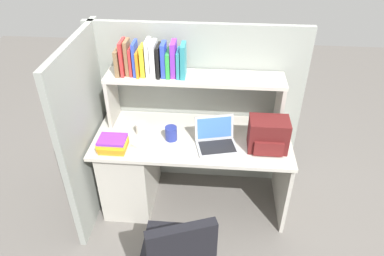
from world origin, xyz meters
TOP-DOWN VIEW (x-y plane):
  - ground_plane at (0.00, 0.00)m, footprint 8.00×8.00m
  - desk at (-0.39, 0.00)m, footprint 1.60×0.70m
  - cubicle_partition_rear at (0.00, 0.38)m, footprint 1.84×0.05m
  - cubicle_partition_left at (-0.85, -0.05)m, footprint 0.05×1.06m
  - overhead_hutch at (0.00, 0.20)m, footprint 1.44×0.28m
  - reference_books_on_shelf at (-0.34, 0.20)m, footprint 0.55×0.18m
  - laptop at (0.19, -0.10)m, footprint 0.36×0.32m
  - backpack at (0.59, -0.11)m, footprint 0.30×0.22m
  - computer_mouse at (-0.42, -0.15)m, footprint 0.10×0.12m
  - paper_cup at (-0.43, 0.01)m, footprint 0.08×0.08m
  - snack_canister at (-0.17, -0.05)m, footprint 0.10×0.10m
  - desk_book_stack at (-0.60, -0.22)m, footprint 0.22×0.19m

SIDE VIEW (x-z plane):
  - ground_plane at x=0.00m, z-range 0.00..0.00m
  - desk at x=-0.39m, z-range 0.04..0.77m
  - computer_mouse at x=-0.42m, z-range 0.73..0.76m
  - cubicle_partition_rear at x=0.00m, z-range 0.00..1.55m
  - cubicle_partition_left at x=-0.85m, z-range 0.00..1.55m
  - paper_cup at x=-0.43m, z-range 0.73..0.83m
  - laptop at x=0.19m, z-range 0.67..0.89m
  - desk_book_stack at x=-0.60m, z-range 0.73..0.83m
  - snack_canister at x=-0.17m, z-range 0.73..0.85m
  - backpack at x=0.59m, z-range 0.73..0.99m
  - overhead_hutch at x=0.00m, z-range 0.86..1.31m
  - reference_books_on_shelf at x=-0.34m, z-range 1.16..1.45m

